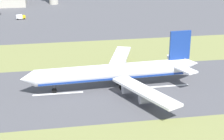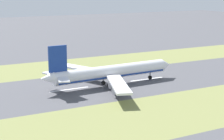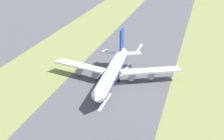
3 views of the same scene
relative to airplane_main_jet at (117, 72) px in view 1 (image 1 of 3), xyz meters
name	(u,v)px [view 1 (image 1 of 3)]	position (x,y,z in m)	size (l,w,h in m)	color
ground_plane	(117,90)	(-2.19, 0.52, -6.02)	(800.00, 800.00, 0.00)	#4C4C51
grass_median_east	(100,52)	(42.81, 0.52, -6.02)	(40.00, 600.00, 0.01)	olive
centreline_dash_mid	(165,86)	(-2.19, -18.10, -6.01)	(1.20, 18.00, 0.01)	silver
centreline_dash_far	(58,94)	(-2.19, 21.90, -6.01)	(1.20, 18.00, 0.01)	silver
airplane_main_jet	(117,72)	(0.00, 0.00, 0.00)	(64.04, 67.20, 20.20)	white
service_truck	(20,17)	(120.48, 41.85, -4.36)	(3.82, 6.37, 3.10)	gold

